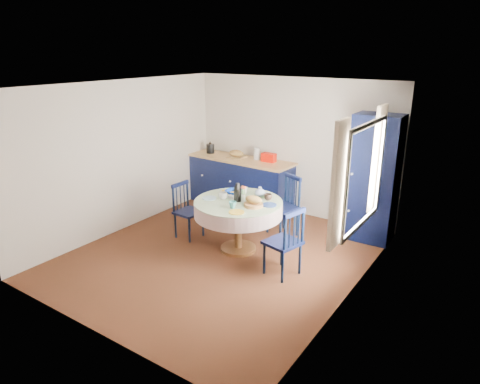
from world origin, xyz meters
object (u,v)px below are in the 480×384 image
object	(u,v)px
dining_table	(239,209)
pantry_cabinet	(374,179)
mug_a	(223,196)
mug_b	(233,205)
mug_d	(245,190)
chair_left	(187,210)
chair_far	(285,205)
cobalt_bowl	(233,192)
mug_c	(268,197)
kitchen_counter	(240,181)
chair_right	(285,242)

from	to	relation	value
dining_table	pantry_cabinet	bearing A→B (deg)	45.45
mug_a	mug_b	size ratio (longest dim) A/B	1.27
mug_d	chair_left	bearing A→B (deg)	-156.16
chair_left	mug_b	xyz separation A→B (m)	(1.09, -0.25, 0.39)
chair_far	mug_a	bearing A→B (deg)	-92.64
dining_table	cobalt_bowl	xyz separation A→B (m)	(-0.27, 0.24, 0.15)
mug_b	mug_d	world-z (taller)	same
mug_b	mug_d	bearing A→B (deg)	108.67
pantry_cabinet	mug_c	world-z (taller)	pantry_cabinet
mug_a	mug_c	distance (m)	0.68
pantry_cabinet	chair_far	distance (m)	1.47
kitchen_counter	pantry_cabinet	distance (m)	2.66
pantry_cabinet	chair_far	world-z (taller)	pantry_cabinet
kitchen_counter	chair_far	world-z (taller)	kitchen_counter
dining_table	mug_d	xyz separation A→B (m)	(-0.12, 0.35, 0.17)
dining_table	chair_left	size ratio (longest dim) A/B	1.46
mug_c	mug_d	size ratio (longest dim) A/B	1.15
mug_a	chair_far	bearing A→B (deg)	62.59
kitchen_counter	chair_left	xyz separation A→B (m)	(0.09, -1.70, -0.04)
chair_right	chair_far	bearing A→B (deg)	-138.16
mug_a	mug_d	world-z (taller)	mug_a
chair_right	mug_c	xyz separation A→B (m)	(-0.60, 0.57, 0.35)
mug_c	cobalt_bowl	bearing A→B (deg)	-175.77
kitchen_counter	cobalt_bowl	size ratio (longest dim) A/B	9.17
chair_far	mug_c	xyz separation A→B (m)	(0.06, -0.67, 0.35)
chair_right	mug_a	world-z (taller)	chair_right
pantry_cabinet	dining_table	distance (m)	2.20
mug_a	cobalt_bowl	xyz separation A→B (m)	(-0.02, 0.30, -0.02)
mug_c	cobalt_bowl	xyz separation A→B (m)	(-0.61, -0.04, -0.02)
chair_far	mug_c	bearing A→B (deg)	-60.07
mug_c	dining_table	bearing A→B (deg)	-140.42
cobalt_bowl	chair_right	bearing A→B (deg)	-23.34
mug_d	kitchen_counter	bearing A→B (deg)	126.35
dining_table	mug_d	world-z (taller)	dining_table
pantry_cabinet	chair_left	distance (m)	3.03
dining_table	chair_right	bearing A→B (deg)	-16.84
kitchen_counter	mug_b	xyz separation A→B (m)	(1.18, -1.95, 0.36)
dining_table	chair_left	world-z (taller)	dining_table
chair_left	chair_right	bearing A→B (deg)	-94.37
mug_b	mug_c	world-z (taller)	mug_b
chair_left	mug_c	world-z (taller)	chair_left
cobalt_bowl	kitchen_counter	bearing A→B (deg)	120.07
mug_d	mug_c	bearing A→B (deg)	-8.03
dining_table	chair_left	distance (m)	1.02
cobalt_bowl	chair_left	bearing A→B (deg)	-159.38
mug_c	mug_d	xyz separation A→B (m)	(-0.47, 0.07, 0.00)
chair_left	mug_c	size ratio (longest dim) A/B	7.49
chair_left	chair_far	size ratio (longest dim) A/B	0.91
chair_left	mug_c	distance (m)	1.43
chair_far	dining_table	bearing A→B (deg)	-81.69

